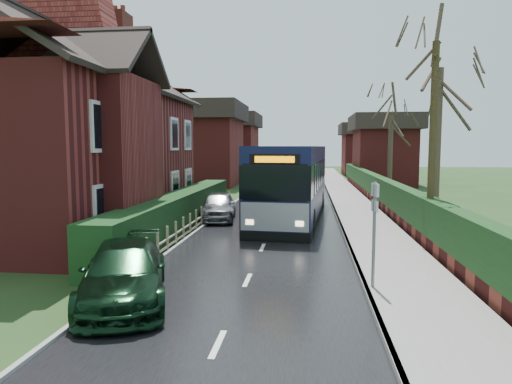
# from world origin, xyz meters

# --- Properties ---
(ground) EXTENTS (140.00, 140.00, 0.00)m
(ground) POSITION_xyz_m (0.00, 0.00, 0.00)
(ground) COLOR #2E431C
(ground) RESTS_ON ground
(road) EXTENTS (6.00, 100.00, 0.02)m
(road) POSITION_xyz_m (0.00, 10.00, 0.01)
(road) COLOR black
(road) RESTS_ON ground
(pavement) EXTENTS (2.50, 100.00, 0.14)m
(pavement) POSITION_xyz_m (4.25, 10.00, 0.07)
(pavement) COLOR slate
(pavement) RESTS_ON ground
(kerb_right) EXTENTS (0.12, 100.00, 0.14)m
(kerb_right) POSITION_xyz_m (3.05, 10.00, 0.07)
(kerb_right) COLOR gray
(kerb_right) RESTS_ON ground
(kerb_left) EXTENTS (0.12, 100.00, 0.10)m
(kerb_left) POSITION_xyz_m (-3.05, 10.00, 0.05)
(kerb_left) COLOR gray
(kerb_left) RESTS_ON ground
(front_hedge) EXTENTS (1.20, 16.00, 1.60)m
(front_hedge) POSITION_xyz_m (-3.90, 5.00, 0.80)
(front_hedge) COLOR black
(front_hedge) RESTS_ON ground
(picket_fence) EXTENTS (0.10, 16.00, 0.90)m
(picket_fence) POSITION_xyz_m (-3.15, 5.00, 0.45)
(picket_fence) COLOR tan
(picket_fence) RESTS_ON ground
(right_wall_hedge) EXTENTS (0.60, 50.00, 1.80)m
(right_wall_hedge) POSITION_xyz_m (5.80, 10.00, 1.02)
(right_wall_hedge) COLOR maroon
(right_wall_hedge) RESTS_ON ground
(brick_house) EXTENTS (9.30, 14.60, 10.30)m
(brick_house) POSITION_xyz_m (-8.73, 4.78, 4.38)
(brick_house) COLOR maroon
(brick_house) RESTS_ON ground
(bus) EXTENTS (3.60, 12.03, 3.60)m
(bus) POSITION_xyz_m (0.80, 8.81, 1.79)
(bus) COLOR black
(bus) RESTS_ON ground
(car_silver) EXTENTS (2.13, 4.25, 1.39)m
(car_silver) POSITION_xyz_m (-2.80, 7.98, 0.69)
(car_silver) COLOR #A2A1A6
(car_silver) RESTS_ON ground
(car_green) EXTENTS (3.20, 4.92, 1.33)m
(car_green) POSITION_xyz_m (-2.63, -3.90, 0.66)
(car_green) COLOR black
(car_green) RESTS_ON ground
(car_distant) EXTENTS (2.51, 3.89, 1.21)m
(car_distant) POSITION_xyz_m (0.09, 43.90, 0.61)
(car_distant) COLOR black
(car_distant) RESTS_ON ground
(bus_stop_sign) EXTENTS (0.14, 0.41, 2.74)m
(bus_stop_sign) POSITION_xyz_m (3.20, -2.61, 1.80)
(bus_stop_sign) COLOR slate
(bus_stop_sign) RESTS_ON ground
(telegraph_pole) EXTENTS (0.38, 0.89, 7.10)m
(telegraph_pole) POSITION_xyz_m (5.80, 2.46, 3.60)
(telegraph_pole) COLOR #2E2614
(telegraph_pole) RESTS_ON ground
(tree_right_near) EXTENTS (4.28, 4.28, 9.24)m
(tree_right_near) POSITION_xyz_m (6.33, 3.94, 6.90)
(tree_right_near) COLOR #3E2F24
(tree_right_near) RESTS_ON ground
(tree_right_far) EXTENTS (4.13, 4.13, 7.97)m
(tree_right_far) POSITION_xyz_m (6.67, 15.67, 5.95)
(tree_right_far) COLOR #342A1F
(tree_right_far) RESTS_ON ground
(tree_house_side) EXTENTS (4.19, 4.19, 9.52)m
(tree_house_side) POSITION_xyz_m (-11.04, 13.17, 7.11)
(tree_house_side) COLOR #31241D
(tree_house_side) RESTS_ON ground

